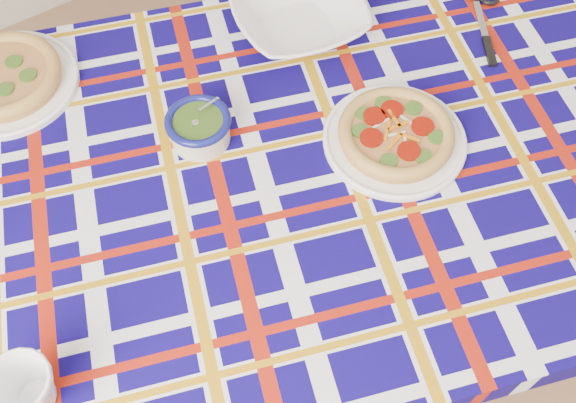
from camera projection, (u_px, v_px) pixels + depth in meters
floor at (561, 361)px, 1.67m from camera, size 4.00×4.00×0.00m
dining_table at (302, 184)px, 1.22m from camera, size 1.69×1.35×0.69m
tablecloth at (302, 177)px, 1.20m from camera, size 1.73×1.39×0.10m
main_focaccia_plate at (396, 133)px, 1.16m from camera, size 0.37×0.37×0.05m
pesto_bowl at (199, 126)px, 1.16m from camera, size 0.14×0.14×0.07m
serving_bowl at (299, 18)px, 1.31m from camera, size 0.31×0.31×0.06m
second_focaccia_plate at (3, 77)px, 1.23m from camera, size 0.34×0.34×0.05m
mug at (27, 390)px, 0.90m from camera, size 0.13×0.13×0.09m
table_knife at (481, 21)px, 1.35m from camera, size 0.12×0.18×0.01m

